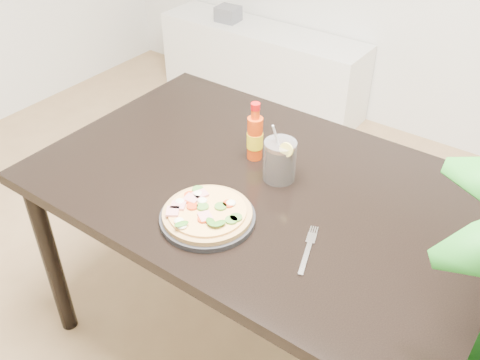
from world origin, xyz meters
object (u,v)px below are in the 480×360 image
Objects in this scene: hot_sauce_bottle at (255,137)px; cola_cup at (280,161)px; media_console at (261,66)px; fork at (308,248)px; pizza at (206,212)px; dining_table at (262,203)px; plate at (208,218)px.

hot_sauce_bottle is 0.14m from cola_cup.
cola_cup is 0.13× the size of media_console.
fork is (0.23, -0.22, -0.06)m from cola_cup.
pizza is 1.32× the size of cola_cup.
fork is (0.36, -0.27, -0.08)m from hot_sauce_bottle.
dining_table reaches higher than media_console.
plate is at bearing -100.55° from cola_cup.
dining_table is 7.43× the size of cola_cup.
dining_table is 1.99m from media_console.
cola_cup is at bearing -54.62° from media_console.
dining_table is 5.24× the size of plate.
pizza reaches higher than media_console.
cola_cup is 0.33m from fork.
fork is at bearing 12.61° from plate.
media_console is (-1.06, 1.85, -0.53)m from pizza.
hot_sauce_bottle reaches higher than dining_table.
plate is 0.02m from pizza.
fork is (0.29, 0.06, -0.01)m from plate.
dining_table is 0.26m from pizza.
plate is 1.45× the size of fork.
plate reaches higher than media_console.
plate is at bearing -96.32° from dining_table.
media_console is at bearing 123.93° from dining_table.
pizza is 1.36× the size of fork.
media_console is at bearing 125.38° from cola_cup.
hot_sauce_bottle reaches higher than fork.
hot_sauce_bottle is 1.08× the size of fork.
dining_table is 7.62× the size of fork.
pizza is (-0.03, -0.24, 0.11)m from dining_table.
hot_sauce_bottle is (-0.10, 0.10, 0.16)m from dining_table.
pizza reaches higher than fork.
plate is 0.29m from cola_cup.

